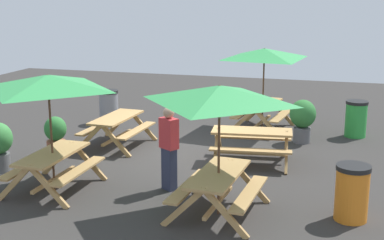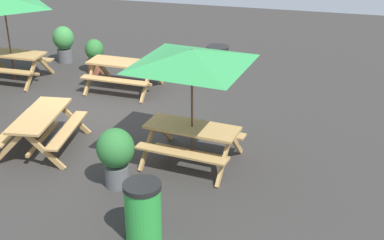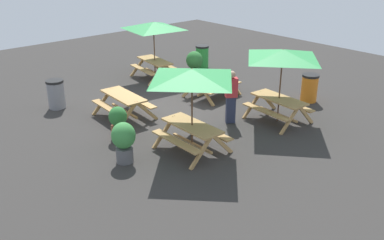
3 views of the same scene
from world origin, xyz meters
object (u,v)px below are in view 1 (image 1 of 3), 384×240
picnic_table_2 (48,91)px  trash_bin_orange (352,193)px  picnic_table_3 (117,124)px  person_standing (169,146)px  picnic_table_0 (219,104)px  trash_bin_gray (109,106)px  picnic_table_4 (252,139)px  trash_bin_green (356,119)px  picnic_table_1 (264,60)px  potted_plant_2 (56,135)px  potted_plant_0 (303,118)px

picnic_table_2 → trash_bin_orange: (0.14, -5.63, -1.49)m
picnic_table_3 → person_standing: bearing=-135.4°
picnic_table_0 → trash_bin_gray: picnic_table_0 is taller
picnic_table_4 → trash_bin_green: bearing=-134.3°
picnic_table_0 → trash_bin_gray: size_ratio=2.38×
picnic_table_1 → potted_plant_2: 6.01m
picnic_table_4 → trash_bin_orange: (-2.66, -2.18, -0.07)m
trash_bin_gray → potted_plant_0: (-0.60, -5.72, 0.16)m
trash_bin_gray → trash_bin_green: 7.07m
trash_bin_gray → person_standing: bearing=-143.8°
picnic_table_0 → picnic_table_1: size_ratio=0.83×
trash_bin_orange → potted_plant_2: trash_bin_orange is taller
picnic_table_1 → trash_bin_orange: bearing=-149.9°
picnic_table_2 → trash_bin_gray: 5.78m
picnic_table_2 → potted_plant_2: size_ratio=2.39×
person_standing → trash_bin_gray: bearing=158.4°
picnic_table_2 → trash_bin_green: (5.81, -5.75, -1.49)m
trash_bin_gray → person_standing: 5.93m
picnic_table_0 → picnic_table_1: (6.16, 0.17, 0.00)m
trash_bin_gray → picnic_table_0: bearing=-140.4°
trash_bin_gray → trash_bin_green: size_ratio=1.00×
potted_plant_0 → trash_bin_green: bearing=-53.7°
person_standing → trash_bin_orange: bearing=23.8°
picnic_table_4 → potted_plant_2: size_ratio=1.99×
picnic_table_1 → picnic_table_4: bearing=-168.3°
picnic_table_2 → trash_bin_orange: bearing=-87.9°
trash_bin_orange → picnic_table_0: bearing=99.8°
trash_bin_orange → picnic_table_3: bearing=61.7°
picnic_table_3 → trash_bin_green: trash_bin_green is taller
picnic_table_0 → picnic_table_4: picnic_table_0 is taller
picnic_table_3 → picnic_table_1: bearing=-47.2°
picnic_table_3 → trash_bin_orange: (-3.07, -5.69, -0.07)m
potted_plant_2 → person_standing: bearing=-111.8°
picnic_table_3 → potted_plant_0: size_ratio=1.67×
picnic_table_2 → person_standing: picnic_table_2 is taller
trash_bin_orange → potted_plant_0: bearing=14.5°
picnic_table_0 → picnic_table_1: 6.16m
picnic_table_4 → person_standing: 2.51m
picnic_table_0 → potted_plant_2: picnic_table_0 is taller
picnic_table_1 → picnic_table_2: size_ratio=1.20×
picnic_table_2 → potted_plant_2: picnic_table_2 is taller
picnic_table_2 → picnic_table_0: bearing=-93.5°
picnic_table_2 → trash_bin_green: bearing=-44.0°
trash_bin_gray → picnic_table_1: bearing=-83.9°
potted_plant_0 → potted_plant_2: potted_plant_0 is taller
potted_plant_0 → person_standing: size_ratio=0.67×
person_standing → picnic_table_3: bearing=163.6°
picnic_table_3 → trash_bin_orange: size_ratio=1.91×
picnic_table_2 → trash_bin_green: 8.31m
picnic_table_1 → picnic_table_2: bearing=158.9°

